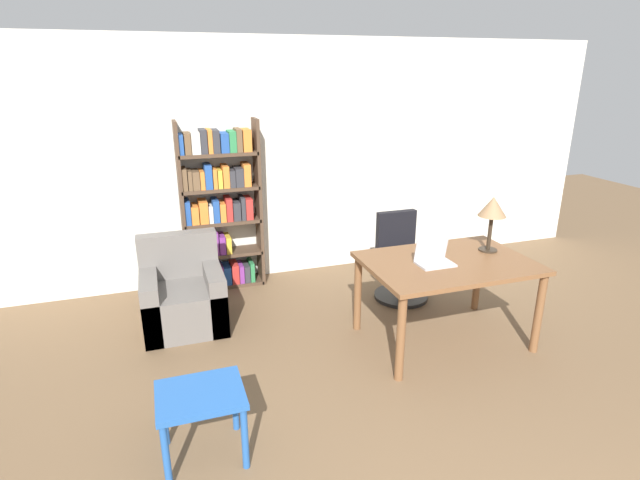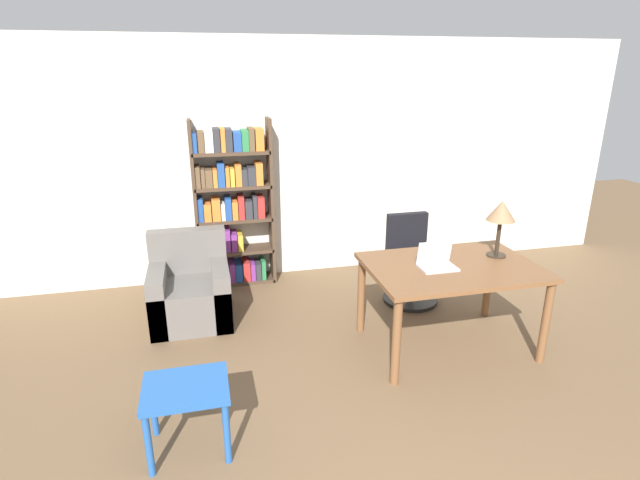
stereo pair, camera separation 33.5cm
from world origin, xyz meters
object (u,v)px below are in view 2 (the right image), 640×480
table_lamp (501,213)px  armchair (191,292)px  desk (451,276)px  laptop (437,262)px  side_table_blue (186,397)px  office_chair (410,265)px  bookshelf (231,207)px

table_lamp → armchair: 2.99m
table_lamp → armchair: size_ratio=0.59×
desk → armchair: armchair is taller
laptop → table_lamp: (0.64, 0.12, 0.35)m
laptop → desk: bearing=5.7°
desk → table_lamp: 0.70m
desk → side_table_blue: bearing=-160.6°
laptop → side_table_blue: bearing=-159.6°
office_chair → armchair: 2.27m
laptop → table_lamp: size_ratio=0.60×
desk → side_table_blue: size_ratio=2.70×
side_table_blue → office_chair: bearing=37.6°
laptop → bookshelf: size_ratio=0.16×
table_lamp → office_chair: bearing=116.7°
desk → bookshelf: (-1.73, 1.85, 0.23)m
armchair → bookshelf: 1.13m
laptop → side_table_blue: laptop is taller
office_chair → side_table_blue: bearing=-142.4°
desk → bookshelf: bookshelf is taller
office_chair → laptop: bearing=-102.1°
table_lamp → side_table_blue: table_lamp is taller
office_chair → side_table_blue: 2.87m
table_lamp → office_chair: table_lamp is taller
side_table_blue → bookshelf: 2.73m
desk → side_table_blue: (-2.22, -0.78, -0.29)m
office_chair → armchair: size_ratio=1.08×
laptop → bookshelf: (-1.57, 1.87, 0.08)m
side_table_blue → armchair: armchair is taller
office_chair → bookshelf: 2.05m
laptop → office_chair: size_ratio=0.33×
office_chair → table_lamp: bearing=-63.3°
desk → bookshelf: 2.54m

